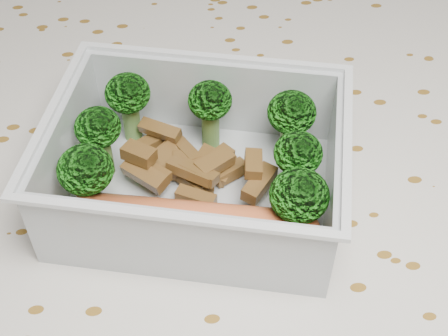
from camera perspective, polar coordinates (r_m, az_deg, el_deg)
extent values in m
cube|color=brown|center=(0.43, -1.22, -4.59)|extent=(1.40, 0.90, 0.04)
cube|color=beige|center=(0.42, -1.27, -2.60)|extent=(1.46, 0.96, 0.01)
cube|color=silver|center=(0.41, -2.36, -2.39)|extent=(0.20, 0.17, 0.00)
cube|color=silver|center=(0.43, -1.00, 6.58)|extent=(0.17, 0.05, 0.06)
cube|color=silver|center=(0.35, -4.36, -6.98)|extent=(0.17, 0.05, 0.06)
cube|color=silver|center=(0.38, 9.91, -0.78)|extent=(0.04, 0.12, 0.06)
cube|color=silver|center=(0.41, -14.18, 1.78)|extent=(0.04, 0.12, 0.06)
cube|color=silver|center=(0.42, -0.96, 10.10)|extent=(0.18, 0.05, 0.00)
cube|color=silver|center=(0.32, -4.82, -4.47)|extent=(0.18, 0.05, 0.00)
cube|color=silver|center=(0.36, 11.22, 2.32)|extent=(0.04, 0.13, 0.00)
cube|color=silver|center=(0.39, -15.59, 4.94)|extent=(0.04, 0.13, 0.00)
cylinder|color=#608C3F|center=(0.44, -8.44, 4.25)|extent=(0.01, 0.01, 0.03)
ellipsoid|color=#228117|center=(0.42, -8.81, 6.78)|extent=(0.03, 0.03, 0.03)
cylinder|color=#608C3F|center=(0.43, -1.24, 3.64)|extent=(0.01, 0.01, 0.03)
ellipsoid|color=#228117|center=(0.41, -1.29, 6.21)|extent=(0.03, 0.03, 0.02)
cylinder|color=#608C3F|center=(0.42, 5.94, 2.51)|extent=(0.01, 0.01, 0.03)
ellipsoid|color=#228117|center=(0.41, 6.22, 5.07)|extent=(0.03, 0.03, 0.03)
cylinder|color=#608C3F|center=(0.42, -10.97, 1.13)|extent=(0.01, 0.01, 0.03)
ellipsoid|color=#228117|center=(0.40, -11.47, 3.66)|extent=(0.03, 0.03, 0.03)
cylinder|color=#608C3F|center=(0.40, 6.48, -1.21)|extent=(0.01, 0.01, 0.03)
ellipsoid|color=#228117|center=(0.38, 6.80, 1.35)|extent=(0.03, 0.03, 0.03)
cylinder|color=#608C3F|center=(0.40, -11.98, -2.66)|extent=(0.01, 0.01, 0.03)
ellipsoid|color=#228117|center=(0.38, -12.56, -0.15)|extent=(0.03, 0.03, 0.03)
cylinder|color=#608C3F|center=(0.38, 6.56, -5.03)|extent=(0.01, 0.01, 0.03)
ellipsoid|color=#228117|center=(0.36, 6.90, -2.51)|extent=(0.03, 0.03, 0.03)
cube|color=brown|center=(0.43, -5.88, 3.47)|extent=(0.03, 0.02, 0.01)
cube|color=brown|center=(0.41, 0.01, -0.12)|extent=(0.02, 0.03, 0.01)
cube|color=brown|center=(0.41, 0.53, -0.38)|extent=(0.03, 0.02, 0.01)
cube|color=brown|center=(0.41, -3.30, -1.04)|extent=(0.03, 0.03, 0.01)
cube|color=brown|center=(0.42, -6.06, 1.07)|extent=(0.03, 0.03, 0.01)
cube|color=brown|center=(0.41, -1.76, -0.52)|extent=(0.01, 0.03, 0.01)
cube|color=brown|center=(0.42, -5.90, 0.18)|extent=(0.01, 0.03, 0.01)
cube|color=brown|center=(0.39, 3.26, -1.41)|extent=(0.03, 0.03, 0.01)
cube|color=brown|center=(0.40, -3.05, -0.31)|extent=(0.03, 0.03, 0.01)
cube|color=brown|center=(0.42, -2.11, 0.40)|extent=(0.02, 0.03, 0.01)
cube|color=brown|center=(0.43, -3.58, 1.62)|extent=(0.02, 0.03, 0.01)
cube|color=brown|center=(0.40, -0.86, 0.43)|extent=(0.03, 0.02, 0.01)
cube|color=brown|center=(0.40, -7.26, -0.61)|extent=(0.03, 0.03, 0.01)
cube|color=brown|center=(0.42, -5.18, 1.14)|extent=(0.03, 0.03, 0.01)
cube|color=brown|center=(0.40, -2.58, -2.79)|extent=(0.03, 0.02, 0.01)
cube|color=brown|center=(0.40, -7.79, 1.30)|extent=(0.02, 0.02, 0.01)
cube|color=brown|center=(0.39, 2.70, 0.38)|extent=(0.01, 0.02, 0.01)
cube|color=brown|center=(0.42, -0.58, 0.82)|extent=(0.02, 0.02, 0.01)
cube|color=brown|center=(0.40, -6.45, -0.37)|extent=(0.02, 0.02, 0.01)
cube|color=brown|center=(0.42, -4.02, 0.28)|extent=(0.01, 0.02, 0.01)
cube|color=brown|center=(0.44, -6.41, 2.50)|extent=(0.02, 0.02, 0.01)
cube|color=brown|center=(0.40, -2.30, -0.46)|extent=(0.03, 0.02, 0.01)
cylinder|color=#D26134|center=(0.37, -2.84, -5.10)|extent=(0.13, 0.05, 0.03)
sphere|color=#D26134|center=(0.37, 6.81, -5.94)|extent=(0.03, 0.03, 0.03)
sphere|color=#D26134|center=(0.39, -12.10, -4.17)|extent=(0.03, 0.03, 0.03)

